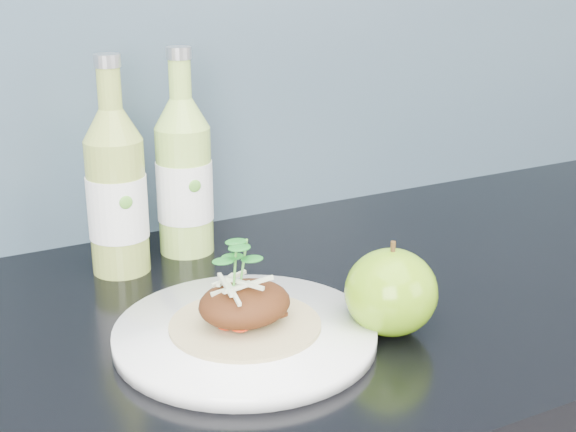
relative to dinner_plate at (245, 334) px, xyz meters
name	(u,v)px	position (x,y,z in m)	size (l,w,h in m)	color
dinner_plate	(245,334)	(0.00, 0.00, 0.00)	(0.34, 0.34, 0.02)	white
pork_taco	(245,300)	(0.00, 0.00, 0.04)	(0.15, 0.15, 0.10)	tan
green_apple	(391,292)	(0.14, -0.05, 0.04)	(0.09, 0.09, 0.10)	#639710
cider_bottle_left	(117,192)	(-0.05, 0.23, 0.09)	(0.08, 0.08, 0.26)	#92A745
cider_bottle_right	(184,177)	(0.04, 0.26, 0.09)	(0.08, 0.08, 0.26)	#A0C954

